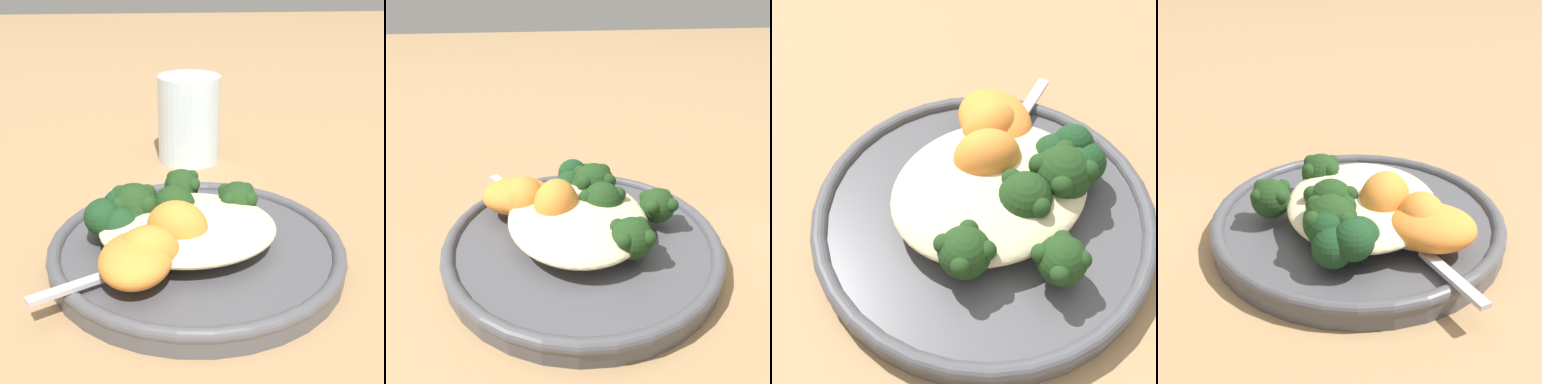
# 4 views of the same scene
# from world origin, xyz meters

# --- Properties ---
(ground_plane) EXTENTS (4.00, 4.00, 0.00)m
(ground_plane) POSITION_xyz_m (0.00, 0.00, 0.00)
(ground_plane) COLOR #9E7A51
(plate) EXTENTS (0.25, 0.25, 0.02)m
(plate) POSITION_xyz_m (0.01, 0.02, 0.01)
(plate) COLOR #4C4C51
(plate) RESTS_ON ground_plane
(quinoa_mound) EXTENTS (0.15, 0.13, 0.03)m
(quinoa_mound) POSITION_xyz_m (0.00, 0.01, 0.03)
(quinoa_mound) COLOR beige
(quinoa_mound) RESTS_ON plate
(broccoli_stalk_0) EXTENTS (0.07, 0.09, 0.04)m
(broccoli_stalk_0) POSITION_xyz_m (0.04, 0.04, 0.04)
(broccoli_stalk_0) COLOR #9EBC66
(broccoli_stalk_0) RESTS_ON plate
(broccoli_stalk_1) EXTENTS (0.03, 0.12, 0.03)m
(broccoli_stalk_1) POSITION_xyz_m (0.00, 0.07, 0.04)
(broccoli_stalk_1) COLOR #9EBC66
(broccoli_stalk_1) RESTS_ON plate
(broccoli_stalk_2) EXTENTS (0.05, 0.08, 0.04)m
(broccoli_stalk_2) POSITION_xyz_m (-0.01, 0.03, 0.04)
(broccoli_stalk_2) COLOR #9EBC66
(broccoli_stalk_2) RESTS_ON plate
(broccoli_stalk_3) EXTENTS (0.09, 0.07, 0.04)m
(broccoli_stalk_3) POSITION_xyz_m (-0.04, 0.03, 0.04)
(broccoli_stalk_3) COLOR #9EBC66
(broccoli_stalk_3) RESTS_ON plate
(sweet_potato_chunk_0) EXTENTS (0.06, 0.06, 0.05)m
(sweet_potato_chunk_0) POSITION_xyz_m (-0.01, -0.01, 0.04)
(sweet_potato_chunk_0) COLOR orange
(sweet_potato_chunk_0) RESTS_ON plate
(sweet_potato_chunk_1) EXTENTS (0.06, 0.08, 0.03)m
(sweet_potato_chunk_1) POSITION_xyz_m (-0.04, -0.04, 0.04)
(sweet_potato_chunk_1) COLOR orange
(sweet_potato_chunk_1) RESTS_ON plate
(sweet_potato_chunk_2) EXTENTS (0.05, 0.04, 0.04)m
(sweet_potato_chunk_2) POSITION_xyz_m (-0.03, -0.03, 0.04)
(sweet_potato_chunk_2) COLOR orange
(sweet_potato_chunk_2) RESTS_ON plate
(kale_tuft) EXTENTS (0.05, 0.06, 0.04)m
(kale_tuft) POSITION_xyz_m (-0.06, 0.03, 0.04)
(kale_tuft) COLOR #193D1E
(kale_tuft) RESTS_ON plate
(spoon) EXTENTS (0.11, 0.07, 0.01)m
(spoon) POSITION_xyz_m (-0.05, -0.03, 0.03)
(spoon) COLOR #B7B7BC
(spoon) RESTS_ON plate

